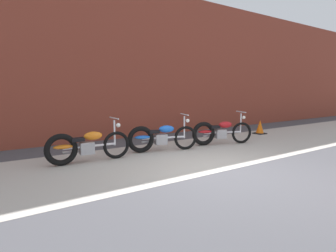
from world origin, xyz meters
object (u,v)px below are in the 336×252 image
at_px(traffic_cone, 260,128).
at_px(motorcycle_orange, 83,146).
at_px(motorcycle_blue, 158,137).
at_px(motorcycle_red, 218,132).

bearing_deg(traffic_cone, motorcycle_orange, -176.20).
bearing_deg(motorcycle_blue, motorcycle_orange, -162.67).
relative_size(motorcycle_orange, motorcycle_blue, 1.03).
xyz_separation_m(motorcycle_blue, motorcycle_red, (2.08, -0.22, 0.00)).
distance_m(motorcycle_red, traffic_cone, 2.96).
relative_size(motorcycle_orange, traffic_cone, 3.65).
xyz_separation_m(motorcycle_orange, motorcycle_blue, (2.09, 0.04, 0.00)).
bearing_deg(traffic_cone, motorcycle_blue, -175.03).
height_order(motorcycle_orange, traffic_cone, motorcycle_orange).
height_order(motorcycle_orange, motorcycle_red, same).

